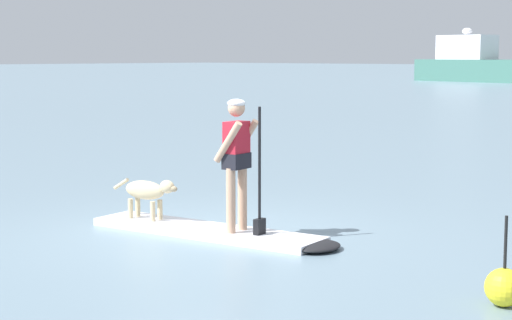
% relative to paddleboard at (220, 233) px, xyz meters
% --- Properties ---
extents(ground_plane, '(400.00, 400.00, 0.00)m').
position_rel_paddleboard_xyz_m(ground_plane, '(-0.23, -0.03, -0.05)').
color(ground_plane, slate).
extents(paddleboard, '(3.69, 1.22, 0.10)m').
position_rel_paddleboard_xyz_m(paddleboard, '(0.00, 0.00, 0.00)').
color(paddleboard, silver).
rests_on(paddleboard, ground_plane).
extents(person_paddler, '(0.64, 0.53, 1.70)m').
position_rel_paddleboard_xyz_m(person_paddler, '(0.28, 0.04, 1.03)').
color(person_paddler, tan).
rests_on(person_paddler, paddleboard).
extents(dog, '(1.13, 0.31, 0.57)m').
position_rel_paddleboard_xyz_m(dog, '(-1.21, -0.17, 0.44)').
color(dog, '#CCB78C').
rests_on(dog, paddleboard).
extents(moored_boat_port, '(11.63, 5.45, 4.84)m').
position_rel_paddleboard_xyz_m(moored_boat_port, '(-30.08, 64.07, 1.53)').
color(moored_boat_port, '#3F7266').
rests_on(moored_boat_port, ground_plane).
extents(marker_buoy, '(0.37, 0.37, 0.87)m').
position_rel_paddleboard_xyz_m(marker_buoy, '(4.20, -0.51, 0.14)').
color(marker_buoy, yellow).
rests_on(marker_buoy, ground_plane).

